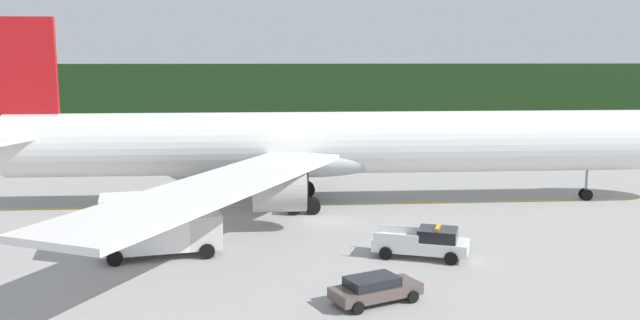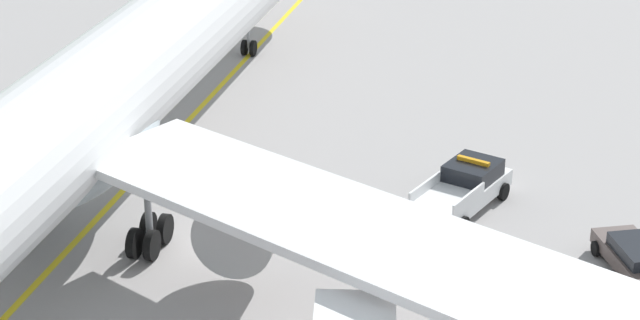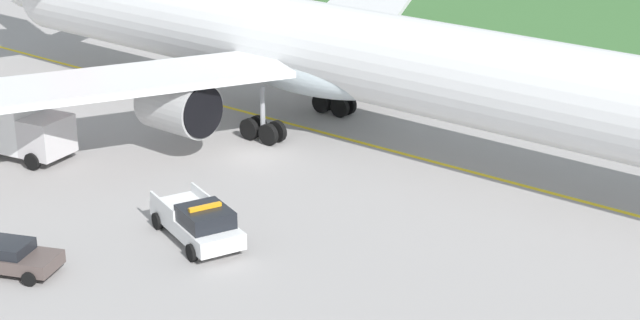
{
  "view_description": "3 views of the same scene",
  "coord_description": "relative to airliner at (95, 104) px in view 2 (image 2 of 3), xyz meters",
  "views": [
    {
      "loc": [
        -2.45,
        -46.6,
        11.74
      ],
      "look_at": [
        0.21,
        4.71,
        3.61
      ],
      "focal_mm": 37.78,
      "sensor_mm": 36.0,
      "label": 1
    },
    {
      "loc": [
        -37.04,
        -14.44,
        21.26
      ],
      "look_at": [
        2.46,
        -3.78,
        2.91
      ],
      "focal_mm": 63.9,
      "sensor_mm": 36.0,
      "label": 2
    },
    {
      "loc": [
        35.28,
        -36.0,
        18.63
      ],
      "look_at": [
        6.79,
        -2.55,
        2.13
      ],
      "focal_mm": 57.31,
      "sensor_mm": 36.0,
      "label": 3
    }
  ],
  "objects": [
    {
      "name": "ground",
      "position": [
        -1.39,
        -5.22,
        -4.75
      ],
      "size": [
        320.0,
        320.0,
        0.0
      ],
      "primitive_type": "plane",
      "color": "#9A9594"
    },
    {
      "name": "taxiway_centerline_main",
      "position": [
        0.91,
        0.02,
        -4.74
      ],
      "size": [
        82.44,
        2.16,
        0.01
      ],
      "primitive_type": "cube",
      "rotation": [
        0.0,
        0.0,
        0.02
      ],
      "color": "yellow",
      "rests_on": "ground"
    },
    {
      "name": "airliner",
      "position": [
        0.0,
        0.0,
        0.0
      ],
      "size": [
        60.51,
        53.39,
        14.44
      ],
      "color": "silver",
      "rests_on": "ground"
    },
    {
      "name": "ops_pickup_truck",
      "position": [
        4.19,
        -14.34,
        -3.84
      ],
      "size": [
        5.83,
        3.73,
        1.94
      ],
      "color": "white",
      "rests_on": "ground"
    },
    {
      "name": "staff_car",
      "position": [
        0.36,
        -21.36,
        -4.04
      ],
      "size": [
        4.68,
        3.42,
        1.3
      ],
      "color": "#524440",
      "rests_on": "ground"
    }
  ]
}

